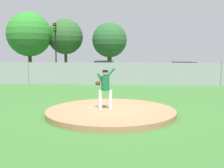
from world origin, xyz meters
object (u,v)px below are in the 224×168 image
at_px(parked_car_white, 104,70).
at_px(traffic_cone_orange, 59,78).
at_px(pitcher_youth, 105,85).
at_px(baseball, 90,108).
at_px(traffic_light_near, 55,40).
at_px(parked_car_charcoal, 183,71).

xyz_separation_m(parked_car_white, traffic_cone_orange, (-3.77, -2.07, -0.54)).
height_order(pitcher_youth, parked_car_white, pitcher_youth).
height_order(baseball, traffic_light_near, traffic_light_near).
height_order(baseball, parked_car_white, parked_car_white).
distance_m(baseball, traffic_light_near, 20.50).
xyz_separation_m(traffic_cone_orange, traffic_light_near, (-2.10, 6.23, 3.55)).
xyz_separation_m(pitcher_youth, baseball, (-0.60, -0.00, -0.91)).
relative_size(parked_car_charcoal, traffic_light_near, 0.81).
bearing_deg(traffic_light_near, baseball, -69.91).
distance_m(pitcher_youth, traffic_cone_orange, 13.88).
height_order(traffic_cone_orange, traffic_light_near, traffic_light_near).
bearing_deg(traffic_cone_orange, baseball, -69.20).
bearing_deg(parked_car_white, traffic_light_near, 144.71).
distance_m(traffic_cone_orange, traffic_light_near, 7.47).
relative_size(parked_car_white, traffic_light_near, 0.75).
distance_m(pitcher_youth, baseball, 1.09).
bearing_deg(traffic_cone_orange, pitcher_youth, -66.86).
xyz_separation_m(pitcher_youth, traffic_light_near, (-7.54, 18.96, 2.66)).
xyz_separation_m(baseball, parked_car_white, (-1.07, 14.81, 0.56)).
relative_size(baseball, parked_car_white, 0.02).
bearing_deg(parked_car_charcoal, baseball, -113.17).
xyz_separation_m(parked_car_charcoal, traffic_light_near, (-13.18, 4.37, 3.03)).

